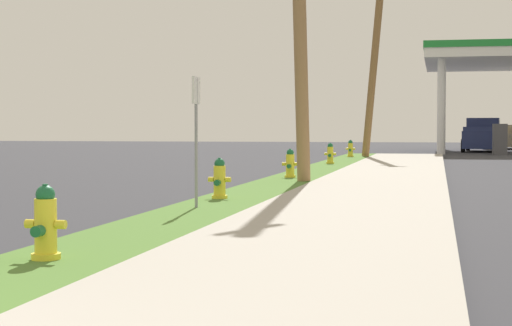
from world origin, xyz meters
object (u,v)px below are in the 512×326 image
(car_tan_by_near_pump, at_px, (505,138))
(truck_navy_at_forecourt, at_px, (483,136))
(fire_hydrant_third, at_px, (290,165))
(fire_hydrant_fifth, at_px, (350,149))
(street_sign_post, at_px, (196,114))
(fire_hydrant_fourth, at_px, (330,155))
(utility_pole_background, at_px, (374,61))
(fire_hydrant_nearest, at_px, (45,227))
(fire_hydrant_second, at_px, (220,181))

(car_tan_by_near_pump, distance_m, truck_navy_at_forecourt, 6.83)
(fire_hydrant_third, bearing_deg, fire_hydrant_fifth, 90.13)
(fire_hydrant_fifth, xyz_separation_m, street_sign_post, (-0.05, -24.97, 1.19))
(fire_hydrant_third, bearing_deg, street_sign_post, -90.55)
(fire_hydrant_fifth, distance_m, street_sign_post, 25.00)
(fire_hydrant_fourth, relative_size, street_sign_post, 0.35)
(fire_hydrant_fourth, bearing_deg, truck_navy_at_forecourt, 73.69)
(utility_pole_background, height_order, street_sign_post, utility_pole_background)
(fire_hydrant_fifth, relative_size, street_sign_post, 0.35)
(fire_hydrant_third, distance_m, utility_pole_background, 16.74)
(fire_hydrant_third, distance_m, street_sign_post, 8.76)
(fire_hydrant_nearest, relative_size, utility_pole_background, 0.09)
(fire_hydrant_third, relative_size, fire_hydrant_fourth, 1.00)
(street_sign_post, height_order, truck_navy_at_forecourt, street_sign_post)
(car_tan_by_near_pump, bearing_deg, fire_hydrant_third, -102.27)
(utility_pole_background, xyz_separation_m, car_tan_by_near_pump, (7.06, 20.71, -3.58))
(street_sign_post, bearing_deg, car_tan_by_near_pump, 79.91)
(fire_hydrant_nearest, relative_size, fire_hydrant_fifth, 1.00)
(fire_hydrant_second, xyz_separation_m, truck_navy_at_forecourt, (6.46, 37.23, 0.47))
(fire_hydrant_third, distance_m, car_tan_by_near_pump, 37.83)
(utility_pole_background, bearing_deg, fire_hydrant_nearest, -91.89)
(street_sign_post, distance_m, truck_navy_at_forecourt, 39.56)
(fire_hydrant_fourth, bearing_deg, fire_hydrant_fifth, 90.15)
(fire_hydrant_nearest, relative_size, car_tan_by_near_pump, 0.16)
(fire_hydrant_fourth, bearing_deg, car_tan_by_near_pump, 74.06)
(fire_hydrant_fifth, distance_m, truck_navy_at_forecourt, 15.44)
(fire_hydrant_third, height_order, car_tan_by_near_pump, car_tan_by_near_pump)
(fire_hydrant_nearest, distance_m, utility_pole_background, 30.88)
(fire_hydrant_fourth, distance_m, car_tan_by_near_pump, 29.34)
(fire_hydrant_second, bearing_deg, car_tan_by_near_pump, 79.41)
(fire_hydrant_fourth, height_order, fire_hydrant_fifth, same)
(fire_hydrant_third, bearing_deg, utility_pole_background, 86.53)
(fire_hydrant_second, height_order, truck_navy_at_forecourt, truck_navy_at_forecourt)
(fire_hydrant_third, xyz_separation_m, fire_hydrant_fourth, (-0.02, 8.75, 0.00))
(fire_hydrant_second, relative_size, fire_hydrant_fourth, 1.00)
(fire_hydrant_second, height_order, utility_pole_background, utility_pole_background)
(fire_hydrant_third, bearing_deg, fire_hydrant_fourth, 90.12)
(fire_hydrant_nearest, relative_size, truck_navy_at_forecourt, 0.13)
(utility_pole_background, bearing_deg, truck_navy_at_forecourt, 69.33)
(fire_hydrant_second, xyz_separation_m, car_tan_by_near_pump, (8.19, 43.84, 0.28))
(fire_hydrant_second, bearing_deg, fire_hydrant_third, 88.74)
(fire_hydrant_fifth, bearing_deg, fire_hydrant_fourth, -89.85)
(fire_hydrant_fifth, xyz_separation_m, truck_navy_at_forecourt, (6.34, 14.07, 0.47))
(fire_hydrant_nearest, bearing_deg, truck_navy_at_forecourt, 81.95)
(utility_pole_background, bearing_deg, fire_hydrant_fourth, -97.61)
(utility_pole_background, relative_size, street_sign_post, 3.87)
(fire_hydrant_fifth, relative_size, utility_pole_background, 0.09)
(fire_hydrant_fourth, bearing_deg, fire_hydrant_second, -90.49)
(fire_hydrant_third, height_order, street_sign_post, street_sign_post)
(truck_navy_at_forecourt, bearing_deg, fire_hydrant_fifth, -114.27)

